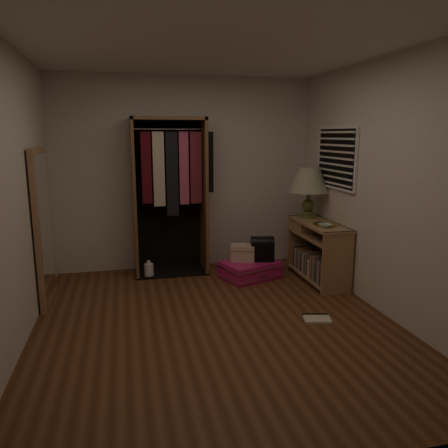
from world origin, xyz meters
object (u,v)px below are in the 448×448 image
Objects in this scene: open_wardrobe at (172,182)px; pink_suitcase at (250,270)px; floor_mirror at (43,227)px; train_case at (243,253)px; black_bag at (262,248)px; console_bookshelf at (317,250)px; white_jug at (149,270)px; table_lamp at (309,181)px.

open_wardrobe is 1.53m from pink_suitcase.
floor_mirror is 1.98× the size of pink_suitcase.
black_bag is at bearing 5.12° from train_case.
console_bookshelf is 3.11× the size of train_case.
open_wardrobe reaches higher than console_bookshelf.
pink_suitcase is at bearing -163.22° from black_bag.
open_wardrobe reaches higher than white_jug.
table_lamp is at bearing 19.06° from train_case.
floor_mirror is 1.49m from white_jug.
black_bag is at bearing -23.75° from open_wardrobe.
floor_mirror reaches higher than console_bookshelf.
train_case is at bearing 119.30° from pink_suitcase.
table_lamp reaches higher than console_bookshelf.
black_bag reaches higher than pink_suitcase.
console_bookshelf is 0.91m from table_lamp.
pink_suitcase reaches higher than white_jug.
table_lamp is at bearing 18.81° from black_bag.
pink_suitcase is 3.92× the size of white_jug.
train_case is 1.64× the size of white_jug.
pink_suitcase is 1.30× the size of table_lamp.
black_bag is 0.50× the size of table_lamp.
console_bookshelf is at bearing -15.07° from white_jug.
table_lamp is at bearing -13.76° from pink_suitcase.
open_wardrobe is at bearing 167.09° from table_lamp.
black_bag is (-0.65, 0.25, -0.00)m from console_bookshelf.
train_case is 0.26m from black_bag.
pink_suitcase is (-0.82, 0.23, -0.28)m from console_bookshelf.
black_bag is (0.17, 0.02, 0.28)m from pink_suitcase.
open_wardrobe is 1.80m from table_lamp.
black_bag is at bearing 6.24° from floor_mirror.
pink_suitcase is at bearing -28.16° from open_wardrobe.
train_case reaches higher than pink_suitcase.
open_wardrobe reaches higher than table_lamp.
floor_mirror is at bearing -152.26° from white_jug.
table_lamp is (0.90, 0.03, 0.91)m from train_case.
console_bookshelf reaches higher than train_case.
open_wardrobe is 1.46m from black_bag.
black_bag reaches higher than train_case.
open_wardrobe is 3.11× the size of table_lamp.
train_case is 1.28m from table_lamp.
floor_mirror is 2.42m from train_case.
train_case is at bearing 179.55° from black_bag.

